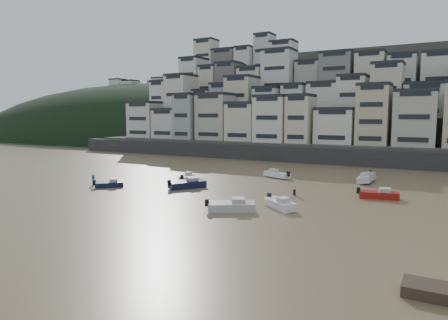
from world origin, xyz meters
The scene contains 15 objects.
ground centered at (0.00, 0.00, 0.00)m, with size 400.00×400.00×0.00m, color olive.
sea_strip centered at (-110.00, 145.00, 0.01)m, with size 340.00×340.00×0.00m, color #486166.
harbor_wall centered at (10.00, 65.00, 1.75)m, with size 140.00×3.00×3.50m, color #38383A.
hillside centered at (14.73, 104.84, 13.01)m, with size 141.04×66.00×50.00m.
headland centered at (-95.00, 135.00, 0.02)m, with size 216.00×135.00×53.33m.
boat_d centered at (26.81, 32.02, 0.72)m, with size 5.28×1.73×1.44m, color maroon, non-canonical shape.
boat_c centered at (1.17, 26.17, 0.82)m, with size 6.05×1.98×1.65m, color #131B3D, non-canonical shape.
boat_i centered at (23.28, 44.26, 0.88)m, with size 6.42×2.10×1.75m, color silver, non-canonical shape.
boat_f centered at (-3.21, 32.52, 0.57)m, with size 4.16×1.36×1.14m, color silver, non-canonical shape.
boat_b centered at (17.68, 20.66, 0.73)m, with size 5.36×1.76×1.46m, color white, non-canonical shape.
boat_h centered at (9.02, 41.77, 0.73)m, with size 5.35×1.75×1.46m, color white, non-canonical shape.
boat_j centered at (-9.42, 21.17, 0.61)m, with size 4.45×1.46×1.21m, color #13193C, non-canonical shape.
boat_a centered at (13.45, 16.70, 0.78)m, with size 5.72×1.87×1.56m, color silver, non-canonical shape.
person_blue centered at (-13.00, 21.44, 0.87)m, with size 0.44×0.44×1.74m, color #1849B7, non-canonical shape.
person_pink centered at (16.59, 28.89, 0.87)m, with size 0.44×0.44×1.74m, color beige, non-canonical shape.
Camera 1 is at (33.75, -21.74, 10.71)m, focal length 32.00 mm.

